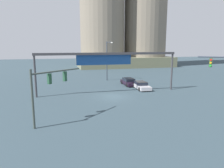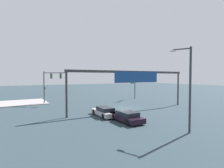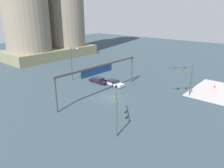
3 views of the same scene
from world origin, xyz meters
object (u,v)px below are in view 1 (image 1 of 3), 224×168
Objects in this scene: sedan_car_approaching at (141,85)px; streetlamp_curved_arm at (107,58)px; sedan_car_waiting_far at (129,82)px; traffic_signal_near_corner at (48,84)px.

streetlamp_curved_arm is at bearing -159.11° from sedan_car_approaching.
streetlamp_curved_arm is 1.61× the size of sedan_car_waiting_far.
traffic_signal_near_corner is at bearing -49.94° from streetlamp_curved_arm.
traffic_signal_near_corner is 19.03m from sedan_car_approaching.
streetlamp_curved_arm is at bearing -157.52° from sedan_car_waiting_far.
traffic_signal_near_corner is 21.23m from sedan_car_waiting_far.
traffic_signal_near_corner is 1.05× the size of sedan_car_waiting_far.
sedan_car_waiting_far is at bearing -165.77° from sedan_car_approaching.
traffic_signal_near_corner is 1.04× the size of sedan_car_approaching.
sedan_car_approaching is (3.29, -10.04, -3.95)m from streetlamp_curved_arm.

